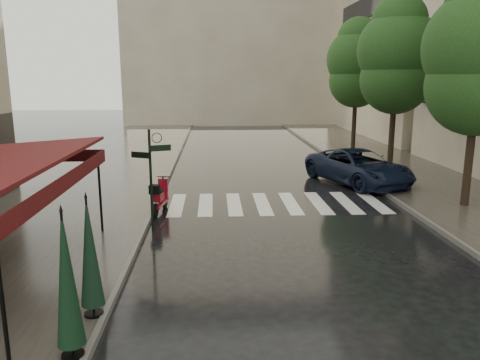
{
  "coord_description": "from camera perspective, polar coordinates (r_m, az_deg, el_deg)",
  "views": [
    {
      "loc": [
        0.68,
        -10.66,
        4.54
      ],
      "look_at": [
        1.49,
        3.75,
        1.4
      ],
      "focal_mm": 35.0,
      "sensor_mm": 36.0,
      "label": 1
    }
  ],
  "objects": [
    {
      "name": "scooter",
      "position": [
        16.27,
        -9.81,
        -2.15
      ],
      "size": [
        0.59,
        1.76,
        1.16
      ],
      "rotation": [
        0.0,
        0.0,
        -0.15
      ],
      "color": "black",
      "rests_on": "ground"
    },
    {
      "name": "sidewalk_far",
      "position": [
        25.01,
        19.34,
        1.25
      ],
      "size": [
        5.5,
        60.0,
        0.12
      ],
      "primitive_type": "cube",
      "color": "#38332D",
      "rests_on": "ground"
    },
    {
      "name": "parked_car",
      "position": [
        21.14,
        14.24,
        1.56
      ],
      "size": [
        4.28,
        5.92,
        1.5
      ],
      "primitive_type": "imported",
      "rotation": [
        0.0,
        0.0,
        0.37
      ],
      "color": "black",
      "rests_on": "ground"
    },
    {
      "name": "tree_near",
      "position": [
        18.04,
        27.21,
        13.44
      ],
      "size": [
        3.8,
        3.8,
        7.99
      ],
      "color": "black",
      "rests_on": "sidewalk_far"
    },
    {
      "name": "backdrop_building",
      "position": [
        49.02,
        -0.52,
        18.66
      ],
      "size": [
        22.0,
        6.0,
        20.0
      ],
      "primitive_type": "cube",
      "color": "tan",
      "rests_on": "ground"
    },
    {
      "name": "signpost",
      "position": [
        14.05,
        -10.82,
        0.94
      ],
      "size": [
        1.17,
        0.29,
        3.1
      ],
      "color": "black",
      "rests_on": "ground"
    },
    {
      "name": "tree_mid",
      "position": [
        24.34,
        18.6,
        14.13
      ],
      "size": [
        3.8,
        3.8,
        8.34
      ],
      "color": "black",
      "rests_on": "sidewalk_far"
    },
    {
      "name": "parasol_front",
      "position": [
        7.95,
        -20.37,
        -11.26
      ],
      "size": [
        0.45,
        0.45,
        2.51
      ],
      "color": "black",
      "rests_on": "sidewalk_near"
    },
    {
      "name": "tree_far",
      "position": [
        31.02,
        14.08,
        13.6
      ],
      "size": [
        3.8,
        3.8,
        8.16
      ],
      "color": "black",
      "rests_on": "sidewalk_far"
    },
    {
      "name": "sidewalk_near",
      "position": [
        23.67,
        -15.8,
        0.89
      ],
      "size": [
        6.0,
        60.0,
        0.12
      ],
      "primitive_type": "cube",
      "color": "#38332D",
      "rests_on": "ground"
    },
    {
      "name": "curb_near",
      "position": [
        23.2,
        -8.43,
        1.04
      ],
      "size": [
        0.12,
        60.0,
        0.16
      ],
      "primitive_type": "cube",
      "color": "#595651",
      "rests_on": "ground"
    },
    {
      "name": "ground",
      "position": [
        11.61,
        -6.43,
        -10.83
      ],
      "size": [
        120.0,
        120.0,
        0.0
      ],
      "primitive_type": "plane",
      "color": "black",
      "rests_on": "ground"
    },
    {
      "name": "parasol_back",
      "position": [
        9.2,
        -17.86,
        -8.34
      ],
      "size": [
        0.44,
        0.44,
        2.36
      ],
      "color": "black",
      "rests_on": "sidewalk_near"
    },
    {
      "name": "curb_far",
      "position": [
        24.07,
        13.17,
        1.25
      ],
      "size": [
        0.12,
        60.0,
        0.16
      ],
      "primitive_type": "cube",
      "color": "#595651",
      "rests_on": "ground"
    },
    {
      "name": "haussmann_far",
      "position": [
        40.21,
        21.07,
        18.22
      ],
      "size": [
        8.0,
        16.0,
        18.5
      ],
      "primitive_type": "cube",
      "color": "tan",
      "rests_on": "ground"
    },
    {
      "name": "crosswalk",
      "position": [
        17.42,
        4.47,
        -2.85
      ],
      "size": [
        7.85,
        3.2,
        0.01
      ],
      "color": "silver",
      "rests_on": "ground"
    }
  ]
}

